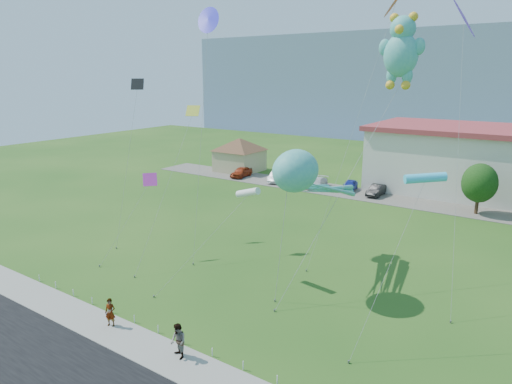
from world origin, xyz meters
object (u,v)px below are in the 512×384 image
parked_car_black (376,190)px  octopus_kite (306,179)px  parked_car_blue (350,185)px  pavilion (240,151)px  parked_car_red (241,172)px  teddy_bear_kite (401,49)px  parked_car_white (317,183)px  parked_car_silver (276,177)px  pedestrian_right (178,341)px  pedestrian_left (110,312)px

parked_car_black → octopus_kite: octopus_kite is taller
parked_car_blue → pavilion: bearing=163.3°
parked_car_red → parked_car_black: parked_car_red is taller
parked_car_blue → teddy_bear_kite: bearing=-70.3°
parked_car_white → parked_car_black: (7.82, 0.43, 0.04)m
parked_car_white → teddy_bear_kite: teddy_bear_kite is taller
pavilion → parked_car_black: bearing=-6.7°
parked_car_silver → parked_car_blue: parked_car_silver is taller
pedestrian_right → parked_car_black: pedestrian_right is taller
pedestrian_right → parked_car_white: pedestrian_right is taller
pedestrian_right → parked_car_silver: bearing=138.3°
pedestrian_left → parked_car_silver: bearing=81.6°
pedestrian_left → teddy_bear_kite: teddy_bear_kite is taller
parked_car_black → teddy_bear_kite: 25.62m
parked_car_blue → pedestrian_left: bearing=-98.4°
pedestrian_right → parked_car_white: (-10.92, 37.38, -0.36)m
parked_car_red → parked_car_black: 19.80m
pavilion → teddy_bear_kite: bearing=-35.6°
parked_car_white → parked_car_red: bearing=177.1°
pedestrian_left → parked_car_white: size_ratio=0.40×
parked_car_blue → teddy_bear_kite: teddy_bear_kite is taller
pedestrian_left → pavilion: bearing=90.8°
parked_car_blue → octopus_kite: 28.54m
parked_car_red → teddy_bear_kite: bearing=-38.8°
octopus_kite → teddy_bear_kite: (3.61, 7.02, 8.57)m
teddy_bear_kite → parked_car_silver: bearing=139.5°
parked_car_red → parked_car_white: bearing=-3.4°
parked_car_red → teddy_bear_kite: (27.42, -18.23, 15.30)m
parked_car_black → parked_car_silver: bearing=-178.0°
pavilion → pedestrian_left: bearing=-63.4°
parked_car_blue → octopus_kite: size_ratio=0.39×
parked_car_white → teddy_bear_kite: bearing=-54.9°
parked_car_black → octopus_kite: 27.22m
parked_car_blue → parked_car_black: size_ratio=0.96×
parked_car_blue → teddy_bear_kite: size_ratio=0.21×
pavilion → parked_car_red: 4.99m
pavilion → pedestrian_left: pavilion is taller
parked_car_blue → parked_car_white: bearing=-176.8°
pedestrian_right → octopus_kite: 13.45m
parked_car_black → pavilion: bearing=172.9°
pavilion → parked_car_silver: pavilion is taller
parked_car_white → parked_car_blue: parked_car_blue is taller
pedestrian_left → octopus_kite: size_ratio=0.18×
pedestrian_left → teddy_bear_kite: 26.06m
parked_car_blue → parked_car_black: (3.73, -0.57, 0.01)m
parked_car_red → pedestrian_right: bearing=-63.5°
pedestrian_left → pedestrian_right: 5.44m
parked_car_black → pedestrian_right: bearing=-85.7°
pedestrian_right → pedestrian_left: bearing=-157.0°
parked_car_red → teddy_bear_kite: size_ratio=0.23×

